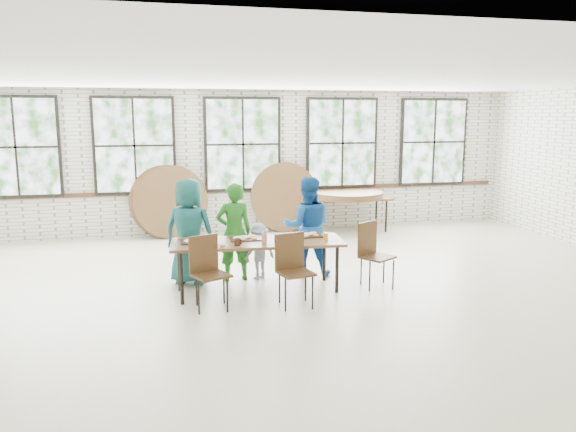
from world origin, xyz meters
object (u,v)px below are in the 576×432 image
dining_table (258,244)px  storage_table (348,200)px  chair_near_left (207,266)px  chair_near_right (293,263)px

dining_table → storage_table: (2.66, 3.69, -0.00)m
chair_near_left → chair_near_right: size_ratio=1.00×
dining_table → storage_table: bearing=59.1°
storage_table → chair_near_left: bearing=-126.1°
chair_near_left → dining_table: bearing=9.2°
storage_table → chair_near_right: bearing=-114.9°
chair_near_left → storage_table: 5.39m
chair_near_right → chair_near_left: bearing=160.6°
chair_near_left → chair_near_right: same height
chair_near_left → storage_table: size_ratio=0.52×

